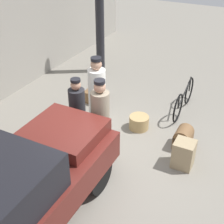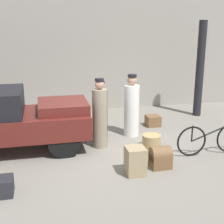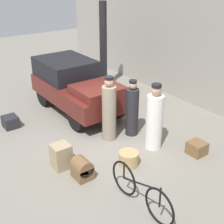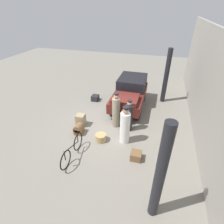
{
  "view_description": "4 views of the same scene",
  "coord_description": "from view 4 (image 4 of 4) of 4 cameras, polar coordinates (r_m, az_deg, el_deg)",
  "views": [
    {
      "loc": [
        -4.77,
        -2.34,
        4.41
      ],
      "look_at": [
        0.2,
        0.2,
        0.95
      ],
      "focal_mm": 50.0,
      "sensor_mm": 36.0,
      "label": 1
    },
    {
      "loc": [
        -1.48,
        -7.17,
        3.07
      ],
      "look_at": [
        0.2,
        0.2,
        0.95
      ],
      "focal_mm": 50.0,
      "sensor_mm": 36.0,
      "label": 2
    },
    {
      "loc": [
        6.01,
        -4.04,
        4.36
      ],
      "look_at": [
        0.2,
        0.2,
        0.95
      ],
      "focal_mm": 50.0,
      "sensor_mm": 36.0,
      "label": 3
    },
    {
      "loc": [
        6.83,
        2.1,
        5.22
      ],
      "look_at": [
        0.2,
        0.2,
        0.95
      ],
      "focal_mm": 28.0,
      "sensor_mm": 36.0,
      "label": 4
    }
  ],
  "objects": [
    {
      "name": "bicycle",
      "position": [
        7.12,
        -12.88,
        -12.02
      ],
      "size": [
        1.8,
        0.04,
        0.8
      ],
      "color": "black",
      "rests_on": "ground"
    },
    {
      "name": "ground_plane",
      "position": [
        8.85,
        -0.89,
        -4.39
      ],
      "size": [
        30.0,
        30.0,
        0.0
      ],
      "primitive_type": "plane",
      "color": "gray"
    },
    {
      "name": "trunk_umber_medium",
      "position": [
        8.36,
        -10.79,
        -5.48
      ],
      "size": [
        0.44,
        0.37,
        0.49
      ],
      "color": "brown",
      "rests_on": "ground"
    },
    {
      "name": "porter_carrying_trunk",
      "position": [
        8.2,
        5.53,
        -1.61
      ],
      "size": [
        0.36,
        0.36,
        1.61
      ],
      "color": "#232328",
      "rests_on": "ground"
    },
    {
      "name": "trunk_large_brown",
      "position": [
        7.12,
        7.83,
        -13.93
      ],
      "size": [
        0.42,
        0.41,
        0.33
      ],
      "color": "brown",
      "rests_on": "ground"
    },
    {
      "name": "truck",
      "position": [
        10.24,
        5.91,
        6.47
      ],
      "size": [
        3.51,
        1.68,
        1.57
      ],
      "color": "black",
      "rests_on": "ground"
    },
    {
      "name": "canopy_pillar_left",
      "position": [
        10.9,
        17.28,
        11.0
      ],
      "size": [
        0.27,
        0.27,
        3.23
      ],
      "color": "black",
      "rests_on": "ground"
    },
    {
      "name": "suitcase_tan_flat",
      "position": [
        11.14,
        -5.52,
        4.6
      ],
      "size": [
        0.47,
        0.41,
        0.33
      ],
      "color": "#232328",
      "rests_on": "ground"
    },
    {
      "name": "wicker_basket",
      "position": [
        7.87,
        -3.68,
        -8.31
      ],
      "size": [
        0.48,
        0.48,
        0.33
      ],
      "color": "tan",
      "rests_on": "ground"
    },
    {
      "name": "canopy_pillar_right",
      "position": [
        4.74,
        15.36,
        -19.35
      ],
      "size": [
        0.27,
        0.27,
        3.23
      ],
      "color": "black",
      "rests_on": "ground"
    },
    {
      "name": "station_building_facade",
      "position": [
        7.71,
        29.48,
        4.79
      ],
      "size": [
        16.0,
        0.15,
        4.5
      ],
      "color": "gray",
      "rests_on": "ground"
    },
    {
      "name": "porter_lifting_near_truck",
      "position": [
        7.45,
        4.26,
        -4.78
      ],
      "size": [
        0.42,
        0.42,
        1.76
      ],
      "color": "white",
      "rests_on": "ground"
    },
    {
      "name": "conductor_in_dark_uniform",
      "position": [
        8.4,
        1.33,
        0.17
      ],
      "size": [
        0.38,
        0.38,
        1.8
      ],
      "color": "gray",
      "rests_on": "ground"
    },
    {
      "name": "suitcase_small_leather",
      "position": [
        8.86,
        -10.15,
        -2.57
      ],
      "size": [
        0.4,
        0.42,
        0.6
      ],
      "color": "#9E8966",
      "rests_on": "ground"
    }
  ]
}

